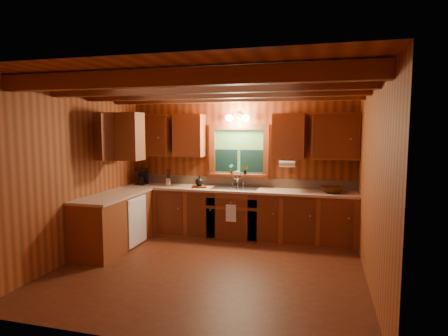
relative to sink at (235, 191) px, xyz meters
name	(u,v)px	position (x,y,z in m)	size (l,w,h in m)	color
room	(209,178)	(0.00, -1.60, 0.44)	(4.20, 4.20, 4.20)	#512513
ceiling_beams	(209,90)	(0.00, -1.60, 1.63)	(4.20, 2.54, 0.18)	brown
base_cabinets	(204,216)	(-0.49, -0.32, -0.43)	(4.20, 2.22, 0.86)	brown
countertop	(205,191)	(-0.48, -0.31, 0.02)	(4.20, 2.24, 0.04)	tan
backsplash	(239,182)	(0.00, 0.28, 0.12)	(4.20, 0.02, 0.16)	tan
dishwasher_panel	(137,221)	(-1.47, -0.92, -0.43)	(0.02, 0.60, 0.80)	white
upper_cabinets	(202,136)	(-0.56, -0.18, 0.98)	(4.19, 1.77, 0.78)	brown
window	(239,153)	(0.00, 0.26, 0.67)	(1.12, 0.08, 1.00)	brown
window_sill	(238,175)	(0.00, 0.22, 0.26)	(1.06, 0.14, 0.04)	brown
wall_sconce	(237,118)	(0.00, 0.14, 1.31)	(0.45, 0.21, 0.17)	black
paper_towel_roll	(287,164)	(0.92, -0.07, 0.51)	(0.11, 0.11, 0.27)	white
dish_towel	(231,213)	(0.00, -0.34, -0.34)	(0.18, 0.01, 0.30)	white
sink	(235,191)	(0.00, 0.00, 0.00)	(0.82, 0.48, 0.43)	silver
coffee_maker	(142,176)	(-1.85, 0.02, 0.20)	(0.17, 0.22, 0.31)	black
utensil_crock	(168,181)	(-1.31, 0.01, 0.12)	(0.11, 0.11, 0.32)	silver
cutting_board	(199,187)	(-0.66, -0.07, 0.06)	(0.27, 0.19, 0.02)	#562512
teakettle	(199,182)	(-0.66, -0.07, 0.14)	(0.15, 0.15, 0.19)	black
wicker_basket	(332,190)	(1.68, -0.02, 0.09)	(0.41, 0.41, 0.10)	#48230C
potted_plant_left	(231,169)	(-0.12, 0.19, 0.37)	(0.09, 0.06, 0.18)	#562512
potted_plant_right	(246,170)	(0.14, 0.19, 0.36)	(0.09, 0.07, 0.16)	#562512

